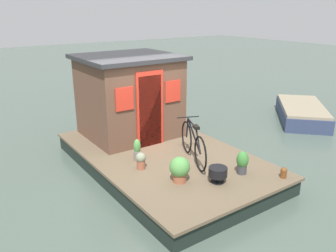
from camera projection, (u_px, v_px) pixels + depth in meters
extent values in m
plane|color=#47564C|center=(163.00, 168.00, 8.08)|extent=(60.00, 60.00, 0.00)
cube|color=brown|center=(163.00, 154.00, 7.96)|extent=(5.25, 3.17, 0.06)
cube|color=black|center=(163.00, 162.00, 8.03)|extent=(5.15, 3.11, 0.34)
cube|color=brown|center=(129.00, 98.00, 8.82)|extent=(1.94, 2.18, 1.96)
cube|color=#28282B|center=(128.00, 57.00, 8.49)|extent=(2.14, 2.38, 0.10)
cube|color=#19334C|center=(150.00, 112.00, 8.09)|extent=(0.04, 0.60, 1.70)
cube|color=red|center=(150.00, 110.00, 8.07)|extent=(0.03, 0.72, 1.80)
cube|color=red|center=(173.00, 91.00, 8.32)|extent=(0.03, 0.44, 0.52)
cube|color=red|center=(125.00, 99.00, 7.61)|extent=(0.03, 0.44, 0.52)
torus|color=black|center=(187.00, 137.00, 7.87)|extent=(0.69, 0.30, 0.73)
torus|color=black|center=(200.00, 154.00, 6.96)|extent=(0.69, 0.30, 0.73)
cylinder|color=black|center=(194.00, 135.00, 7.30)|extent=(0.88, 0.37, 0.50)
cylinder|color=black|center=(192.00, 123.00, 7.38)|extent=(0.57, 0.25, 0.07)
cylinder|color=black|center=(198.00, 141.00, 7.03)|extent=(0.33, 0.16, 0.46)
cylinder|color=black|center=(187.00, 128.00, 7.76)|extent=(0.12, 0.08, 0.48)
cube|color=black|center=(196.00, 127.00, 7.10)|extent=(0.22, 0.17, 0.06)
cylinder|color=black|center=(188.00, 117.00, 7.64)|extent=(0.21, 0.47, 0.02)
cylinder|color=#935138|center=(180.00, 178.00, 6.59)|extent=(0.25, 0.25, 0.17)
sphere|color=#4C8942|center=(180.00, 167.00, 6.52)|extent=(0.39, 0.39, 0.39)
cylinder|color=slate|center=(137.00, 156.00, 7.53)|extent=(0.17, 0.17, 0.21)
ellipsoid|color=#4C8942|center=(137.00, 146.00, 7.46)|extent=(0.16, 0.16, 0.33)
cylinder|color=#38383D|center=(242.00, 169.00, 6.92)|extent=(0.19, 0.19, 0.17)
ellipsoid|color=#387533|center=(243.00, 160.00, 6.85)|extent=(0.24, 0.24, 0.35)
cylinder|color=#935138|center=(141.00, 165.00, 7.13)|extent=(0.17, 0.17, 0.17)
sphere|color=gray|center=(141.00, 158.00, 7.08)|extent=(0.21, 0.21, 0.21)
cylinder|color=black|center=(218.00, 172.00, 6.53)|extent=(0.36, 0.36, 0.18)
cylinder|color=black|center=(218.00, 179.00, 6.58)|extent=(0.04, 0.04, 0.13)
cylinder|color=black|center=(217.00, 182.00, 6.59)|extent=(0.25, 0.25, 0.02)
cylinder|color=brown|center=(283.00, 174.00, 6.75)|extent=(0.12, 0.12, 0.15)
sphere|color=brown|center=(284.00, 171.00, 6.73)|extent=(0.13, 0.13, 0.13)
cube|color=#2D3856|center=(302.00, 114.00, 11.50)|extent=(2.99, 3.03, 0.44)
cube|color=gray|center=(303.00, 106.00, 11.41)|extent=(2.87, 2.91, 0.08)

